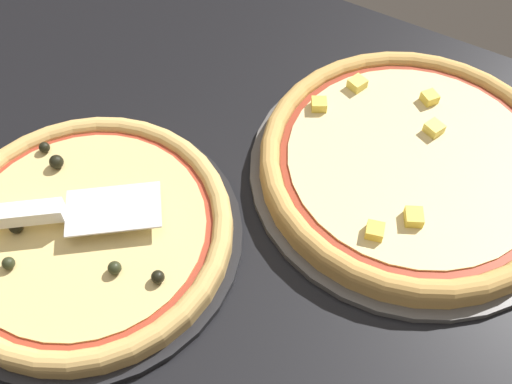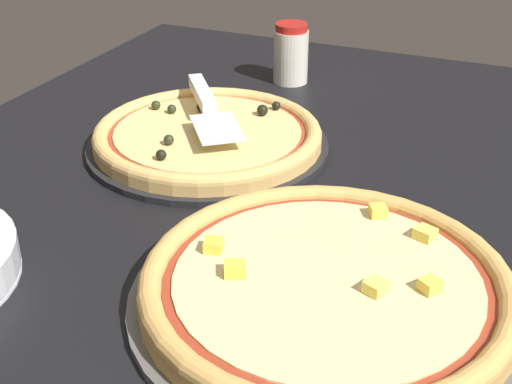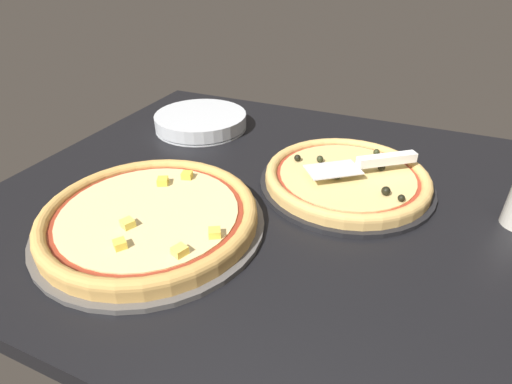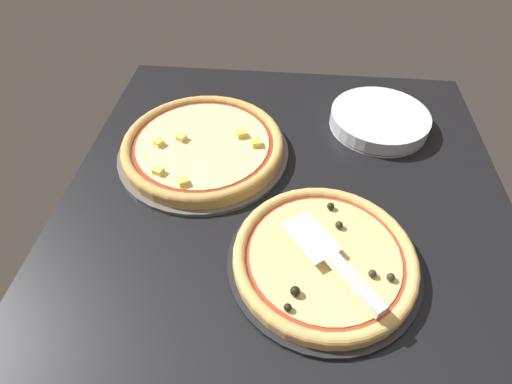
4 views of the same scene
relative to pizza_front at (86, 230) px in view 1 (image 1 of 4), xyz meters
The scene contains 6 objects.
ground_plane 10.89cm from the pizza_front, 53.75° to the left, with size 128.61×99.59×3.60cm, color black.
pizza_pan_front 1.87cm from the pizza_front, 26.37° to the left, with size 37.14×37.14×1.00cm, color black.
pizza_front is the anchor object (origin of this frame).
pizza_pan_back 41.64cm from the pizza_front, 44.19° to the left, with size 42.02×42.02×1.00cm, color #565451.
pizza_back 41.59cm from the pizza_front, 44.21° to the left, with size 39.50×39.50×3.82cm.
serving_spatula 6.58cm from the pizza_front, 150.46° to the right, with size 21.91×18.24×2.00cm.
Camera 1 is at (30.41, -30.58, 62.51)cm, focal length 42.00 mm.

